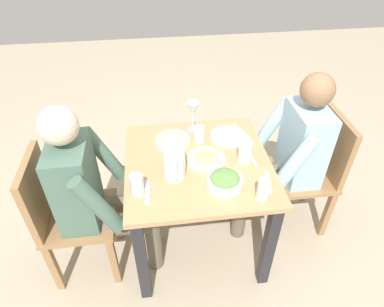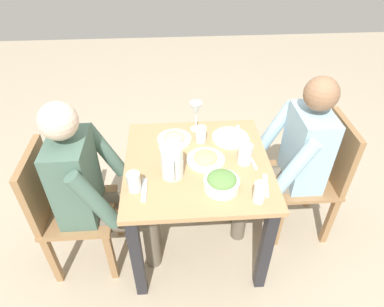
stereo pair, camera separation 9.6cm
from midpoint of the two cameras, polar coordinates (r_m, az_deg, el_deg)
name	(u,v)px [view 1 (the left image)]	position (r m, az deg, el deg)	size (l,w,h in m)	color
ground_plane	(197,238)	(2.41, -0.36, -14.27)	(8.00, 8.00, 0.00)	tan
dining_table	(198,178)	(1.99, -0.42, -4.25)	(0.82, 0.82, 0.70)	tan
chair_near	(63,212)	(2.08, -22.37, -9.16)	(0.40, 0.40, 0.86)	#997047
chair_far	(313,168)	(2.32, 18.85, -2.31)	(0.40, 0.40, 0.86)	#997047
diner_near	(95,190)	(1.93, -17.59, -5.98)	(0.48, 0.53, 1.15)	#4C6B5B
diner_far	(288,153)	(2.15, 14.73, 0.08)	(0.48, 0.53, 1.15)	#9EC6E0
water_pitcher	(174,162)	(1.75, -4.67, -1.50)	(0.16, 0.12, 0.19)	silver
salad_bowl	(225,181)	(1.73, 3.99, -4.67)	(0.19, 0.19, 0.09)	white
plate_yoghurt	(228,135)	(2.09, 4.90, 3.09)	(0.22, 0.22, 0.04)	white
plate_fries	(206,158)	(1.90, 0.95, -0.75)	(0.22, 0.22, 0.05)	white
plate_beans	(173,139)	(2.05, -4.65, 2.51)	(0.21, 0.21, 0.05)	white
water_glass_far_left	(199,134)	(2.03, -0.08, 3.30)	(0.06, 0.06, 0.10)	silver
water_glass_near_right	(263,189)	(1.68, 10.42, -6.02)	(0.06, 0.06, 0.11)	silver
water_glass_center	(137,184)	(1.72, -10.93, -5.21)	(0.07, 0.07, 0.11)	silver
wine_glass	(193,110)	(2.08, -1.14, 7.35)	(0.08, 0.08, 0.20)	silver
oil_carafe	(245,152)	(1.89, 7.56, 0.16)	(0.08, 0.08, 0.16)	silver
fork_near	(268,182)	(1.80, 11.25, -4.82)	(0.17, 0.03, 0.01)	silver
knife_near	(237,132)	(2.14, 6.38, 3.63)	(0.18, 0.02, 0.01)	silver
fork_far	(147,192)	(1.74, -9.16, -6.52)	(0.17, 0.03, 0.01)	silver
knife_far	(251,157)	(1.95, 8.59, -0.58)	(0.18, 0.02, 0.01)	silver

